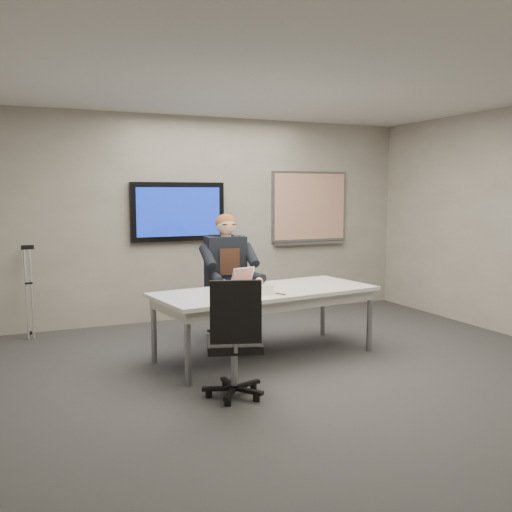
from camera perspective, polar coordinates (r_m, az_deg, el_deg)
name	(u,v)px	position (r m, az deg, el deg)	size (l,w,h in m)	color
floor	(318,378)	(5.59, 6.18, -12.05)	(6.00, 6.00, 0.02)	#343436
ceiling	(321,77)	(5.40, 6.56, 17.40)	(6.00, 6.00, 0.02)	silver
wall_back	(212,218)	(8.05, -4.46, 3.78)	(6.00, 0.02, 2.80)	gray
conference_table	(266,297)	(6.10, 0.97, -4.16)	(2.49, 1.30, 0.73)	white
tv_display	(178,212)	(7.84, -7.79, 4.40)	(1.30, 0.09, 0.80)	black
whiteboard	(309,208)	(8.65, 5.37, 4.82)	(1.25, 0.08, 1.10)	gray
office_chair_far	(225,314)	(6.97, -3.13, -5.82)	(0.55, 0.55, 0.93)	black
office_chair_near	(235,361)	(4.95, -2.16, -10.46)	(0.63, 0.63, 1.06)	black
seated_person	(232,292)	(6.67, -2.46, -3.58)	(0.49, 0.84, 1.51)	#212537
crutch	(29,290)	(7.46, -21.76, -3.16)	(0.16, 0.36, 1.17)	#999CA0
laptop	(245,282)	(6.26, -1.08, -2.63)	(0.34, 0.35, 0.21)	silver
name_tent	(261,290)	(5.76, 0.55, -3.46)	(0.23, 0.07, 0.09)	white
pen	(280,294)	(5.81, 2.46, -3.80)	(0.01, 0.01, 0.14)	black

